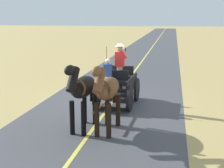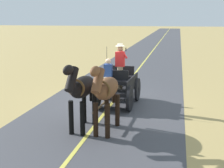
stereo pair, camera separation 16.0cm
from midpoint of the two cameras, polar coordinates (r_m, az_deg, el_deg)
ground_plane at (r=12.93m, az=0.56°, el=-3.34°), size 200.00×200.00×0.00m
road_surface at (r=12.93m, az=0.56°, el=-3.32°), size 5.78×160.00×0.01m
road_centre_stripe at (r=12.93m, az=0.56°, el=-3.30°), size 0.12×160.00×0.00m
horse_drawn_carriage at (r=12.35m, az=1.45°, el=-0.20°), size 1.53×4.51×2.50m
horse_near_side at (r=9.28m, az=-0.64°, el=-1.21°), size 0.67×2.14×2.21m
horse_off_side at (r=9.52m, az=-5.16°, el=-0.92°), size 0.66×2.13×2.21m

